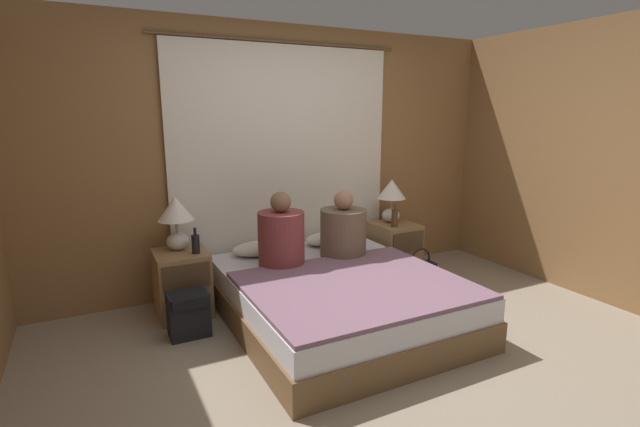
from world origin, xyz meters
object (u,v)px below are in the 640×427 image
Objects in this scene: person_left_in_bed at (281,237)px; nightstand_right at (394,249)px; bed at (337,298)px; person_right_in_bed at (343,231)px; lamp_left at (176,216)px; backpack_on_floor at (189,312)px; beer_bottle_on_left_stand at (196,244)px; pillow_left at (260,248)px; nightstand_left at (182,283)px; lamp_right at (392,195)px; pillow_right at (330,238)px; beer_bottle_on_right_stand at (395,218)px; handbag_on_floor at (420,274)px.

nightstand_right is at bearing 12.09° from person_left_in_bed.
person_right_in_bed is at bearing 54.75° from bed.
nightstand_right is at bearing -2.13° from lamp_left.
beer_bottle_on_left_stand is at bearing 65.25° from backpack_on_floor.
pillow_left is at bearing 176.74° from nightstand_right.
person_left_in_bed reaches higher than bed.
nightstand_left reaches higher than backpack_on_floor.
lamp_right is at bearing 90.00° from nightstand_right.
nightstand_right is 1.21× the size of lamp_right.
lamp_right is 0.82m from pillow_right.
nightstand_left is at bearing 146.62° from bed.
lamp_left is 2.13m from beer_bottle_on_right_stand.
beer_bottle_on_left_stand is at bearing 170.99° from person_right_in_bed.
pillow_right is at bearing 179.86° from lamp_right.
pillow_left is 2.17× the size of beer_bottle_on_right_stand.
bed is 1.32m from nightstand_right.
nightstand_left is 1.00× the size of nightstand_right.
pillow_left is at bearing 16.33° from beer_bottle_on_left_stand.
lamp_right is 1.47m from person_left_in_bed.
pillow_left is at bearing 149.99° from person_right_in_bed.
pillow_right is (-0.73, 0.00, -0.38)m from lamp_right.
nightstand_right is at bearing 0.00° from nightstand_left.
backpack_on_floor is at bearing -95.17° from nightstand_left.
lamp_right reaches higher than backpack_on_floor.
person_left_in_bed reaches higher than lamp_left.
bed is 1.50m from lamp_left.
person_right_in_bed is at bearing -12.18° from nightstand_left.
lamp_right is (2.19, 0.00, 0.00)m from lamp_left.
pillow_left is (-1.46, 0.08, 0.19)m from nightstand_right.
beer_bottle_on_right_stand is at bearing -15.64° from pillow_right.
person_left_in_bed is 0.61m from person_right_in_bed.
lamp_right is at bearing 0.00° from lamp_left.
bed is 3.30× the size of person_right_in_bed.
beer_bottle_on_left_stand is (-1.28, 0.20, -0.00)m from person_right_in_bed.
backpack_on_floor is at bearing -94.34° from lamp_left.
person_right_in_bed is at bearing -0.00° from person_left_in_bed.
nightstand_right is at bearing -6.51° from pillow_right.
pillow_left and pillow_right have the same top height.
lamp_right is at bearing 90.72° from handbag_on_floor.
lamp_left is 1.31× the size of backpack_on_floor.
lamp_left is at bearing 167.07° from handbag_on_floor.
lamp_right is at bearing 36.25° from bed.
nightstand_left is 0.43m from backpack_on_floor.
bed is 0.92m from pillow_right.
lamp_right is 0.71× the size of person_left_in_bed.
nightstand_left is 1.39× the size of handbag_on_floor.
nightstand_right is 0.57m from lamp_right.
person_left_in_bed is at bearing -25.87° from lamp_left.
pillow_left is 0.80× the size of person_left_in_bed.
backpack_on_floor is at bearing -175.11° from person_right_in_bed.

